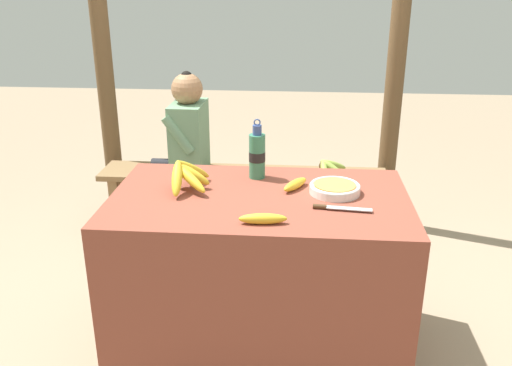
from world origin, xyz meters
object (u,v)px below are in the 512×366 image
Objects in this scene: wooden_bench at (243,182)px; support_post_near at (99,22)px; loose_banana_front at (263,219)px; banana_bunch_green at (329,166)px; water_bottle at (257,155)px; support_post_far at (400,24)px; serving_bowl at (335,188)px; loose_banana_side at (295,184)px; seated_vendor at (182,143)px; knife at (334,208)px; banana_bunch_ripe at (187,174)px.

support_post_near reaches higher than wooden_bench.
loose_banana_front is 1.49m from banana_bunch_green.
water_bottle is 0.10× the size of support_post_far.
serving_bowl reaches higher than banana_bunch_green.
loose_banana_front and loose_banana_side have the same top height.
support_post_near is (-1.52, 0.28, 0.86)m from banana_bunch_green.
support_post_far is at bearing 65.02° from loose_banana_side.
water_bottle is 0.25× the size of seated_vendor.
support_post_near is (-1.31, 1.33, 0.58)m from loose_banana_side.
serving_bowl is 0.92× the size of knife.
banana_bunch_ripe reaches higher than loose_banana_side.
water_bottle is at bearing 97.10° from loose_banana_front.
support_post_far is at bearing 71.87° from serving_bowl.
banana_bunch_ripe is at bearing -122.09° from banana_bunch_green.
seated_vendor is 4.05× the size of banana_bunch_green.
knife reaches higher than banana_bunch_green.
support_post_far is (1.93, 0.00, 0.00)m from support_post_near.
banana_bunch_green is at bearing -0.63° from wooden_bench.
support_post_near is (-0.83, 1.37, 0.53)m from banana_bunch_ripe.
water_bottle is at bearing -46.64° from support_post_near.
loose_banana_front is 0.10× the size of wooden_bench.
seated_vendor is (-0.62, 1.40, -0.14)m from loose_banana_front.
knife is (0.64, -0.18, -0.06)m from banana_bunch_ripe.
loose_banana_side is 1.27m from seated_vendor.
water_bottle is 0.52m from loose_banana_front.
serving_bowl is 0.18m from knife.
serving_bowl and loose_banana_side have the same top height.
water_bottle is 0.15× the size of wooden_bench.
loose_banana_side reaches higher than knife.
wooden_bench is at bearing -164.37° from support_post_far.
wooden_bench is 0.68× the size of support_post_far.
water_bottle is 1.71× the size of loose_banana_side.
support_post_far reaches higher than loose_banana_side.
loose_banana_side is 1.96m from support_post_near.
serving_bowl is at bearing -91.81° from banana_bunch_green.
wooden_bench is (-0.23, 1.43, -0.41)m from loose_banana_front.
serving_bowl is 0.20× the size of seated_vendor.
seated_vendor is at bearing -27.63° from support_post_near.
banana_bunch_ripe is 1.20m from wooden_bench.
support_post_far is at bearing 0.00° from support_post_near.
serving_bowl is 1.28m from wooden_bench.
serving_bowl reaches higher than wooden_bench.
loose_banana_front is at bearing -42.66° from banana_bunch_ripe.
loose_banana_side is 1.19m from wooden_bench.
wooden_bench is at bearing 179.37° from banana_bunch_green.
serving_bowl is 0.45m from loose_banana_front.
support_post_near reaches higher than loose_banana_front.
water_bottle reaches higher than wooden_bench.
knife is at bearing -93.99° from serving_bowl.
loose_banana_front is (-0.29, -0.34, -0.00)m from serving_bowl.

